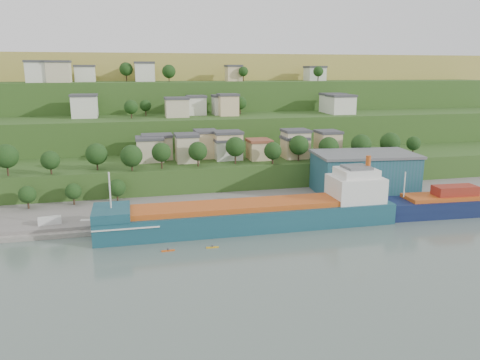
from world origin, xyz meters
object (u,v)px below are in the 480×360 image
object	(u,v)px
cargo_ship_near	(258,215)
caravan	(50,222)
warehouse	(364,173)
kayak_orange	(168,250)

from	to	relation	value
cargo_ship_near	caravan	bearing A→B (deg)	170.64
cargo_ship_near	caravan	xyz separation A→B (m)	(-52.24, 8.91, -0.67)
warehouse	kayak_orange	distance (m)	71.76
cargo_ship_near	kayak_orange	world-z (taller)	cargo_ship_near
caravan	kayak_orange	bearing A→B (deg)	-44.21
cargo_ship_near	warehouse	distance (m)	44.71
cargo_ship_near	warehouse	bearing A→B (deg)	26.10
cargo_ship_near	warehouse	world-z (taller)	cargo_ship_near
cargo_ship_near	caravan	size ratio (longest dim) A/B	13.92
cargo_ship_near	caravan	world-z (taller)	cargo_ship_near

